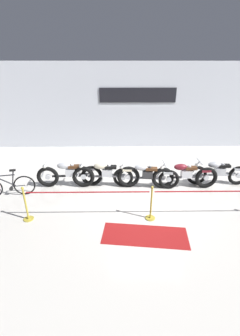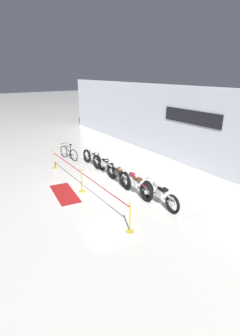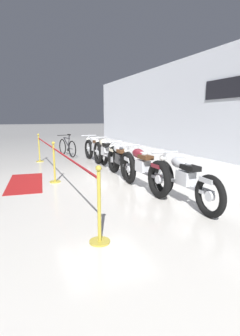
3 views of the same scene
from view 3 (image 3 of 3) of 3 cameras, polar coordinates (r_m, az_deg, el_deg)
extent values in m
plane|color=silver|center=(7.24, -3.67, -2.20)|extent=(120.00, 120.00, 0.00)
torus|color=black|center=(10.61, -6.79, 4.09)|extent=(0.78, 0.17, 0.77)
torus|color=black|center=(9.16, -3.64, 3.05)|extent=(0.78, 0.17, 0.77)
cylinder|color=silver|center=(10.61, -6.79, 4.09)|extent=(0.18, 0.09, 0.18)
cylinder|color=silver|center=(9.16, -3.64, 3.05)|extent=(0.18, 0.09, 0.18)
cylinder|color=silver|center=(10.66, -6.98, 5.65)|extent=(0.31, 0.07, 0.59)
cube|color=silver|center=(9.81, -5.24, 4.50)|extent=(0.37, 0.24, 0.26)
cylinder|color=silver|center=(9.83, -5.35, 5.68)|extent=(0.18, 0.12, 0.24)
cylinder|color=silver|center=(9.76, -5.18, 5.65)|extent=(0.18, 0.12, 0.24)
cylinder|color=silver|center=(9.60, -3.82, 3.54)|extent=(0.70, 0.10, 0.07)
cube|color=black|center=(9.88, -5.33, 3.73)|extent=(1.25, 0.11, 0.06)
ellipsoid|color=#B7BABF|center=(10.00, -5.73, 6.11)|extent=(0.47, 0.24, 0.22)
cube|color=#4C2D19|center=(9.67, -5.00, 5.72)|extent=(0.41, 0.22, 0.09)
cube|color=#B7BABF|center=(9.17, -3.78, 4.77)|extent=(0.33, 0.17, 0.08)
cylinder|color=silver|center=(10.54, -6.82, 7.05)|extent=(0.06, 0.62, 0.04)
sphere|color=silver|center=(10.62, -6.94, 6.32)|extent=(0.14, 0.14, 0.14)
torus|color=black|center=(9.40, -4.77, 3.32)|extent=(0.80, 0.16, 0.80)
torus|color=black|center=(7.90, -1.35, 1.89)|extent=(0.80, 0.16, 0.80)
cylinder|color=silver|center=(9.40, -4.77, 3.32)|extent=(0.19, 0.08, 0.18)
cylinder|color=silver|center=(7.90, -1.35, 1.89)|extent=(0.19, 0.08, 0.18)
cylinder|color=silver|center=(9.45, -4.96, 5.09)|extent=(0.30, 0.06, 0.59)
cube|color=silver|center=(8.57, -3.11, 3.68)|extent=(0.36, 0.23, 0.26)
cylinder|color=silver|center=(8.59, -3.22, 5.04)|extent=(0.18, 0.11, 0.24)
cylinder|color=silver|center=(8.51, -3.04, 4.98)|extent=(0.18, 0.11, 0.24)
cylinder|color=silver|center=(8.36, -1.53, 2.53)|extent=(0.70, 0.08, 0.07)
cube|color=#47474C|center=(8.64, -3.21, 2.80)|extent=(1.28, 0.09, 0.06)
ellipsoid|color=beige|center=(8.76, -3.62, 5.54)|extent=(0.46, 0.23, 0.22)
cube|color=black|center=(8.43, -2.84, 5.06)|extent=(0.40, 0.21, 0.09)
cube|color=beige|center=(7.90, -1.49, 3.94)|extent=(0.32, 0.17, 0.08)
cylinder|color=silver|center=(9.32, -4.79, 6.66)|extent=(0.05, 0.62, 0.04)
sphere|color=silver|center=(9.41, -4.92, 5.84)|extent=(0.14, 0.14, 0.14)
torus|color=black|center=(8.08, -1.71, 1.82)|extent=(0.73, 0.18, 0.72)
torus|color=black|center=(6.58, 2.08, -0.31)|extent=(0.73, 0.18, 0.72)
cylinder|color=silver|center=(8.08, -1.71, 1.82)|extent=(0.18, 0.10, 0.17)
cylinder|color=silver|center=(6.58, 2.08, -0.31)|extent=(0.18, 0.10, 0.17)
cylinder|color=silver|center=(8.13, -1.89, 3.89)|extent=(0.31, 0.09, 0.59)
cube|color=#2D2D30|center=(7.25, 0.11, 2.04)|extent=(0.38, 0.25, 0.26)
cylinder|color=#2D2D30|center=(7.26, 0.01, 3.65)|extent=(0.19, 0.13, 0.24)
cylinder|color=#2D2D30|center=(7.18, 0.21, 3.57)|extent=(0.19, 0.13, 0.24)
cylinder|color=silver|center=(7.04, 1.93, 0.60)|extent=(0.70, 0.14, 0.07)
cube|color=#47474C|center=(7.32, -0.01, 1.02)|extent=(1.28, 0.19, 0.06)
ellipsoid|color=#B7BABF|center=(7.43, -0.43, 4.29)|extent=(0.48, 0.26, 0.22)
cube|color=#4C2D19|center=(7.10, 0.42, 3.64)|extent=(0.42, 0.24, 0.09)
cube|color=#B7BABF|center=(6.58, 1.95, 1.98)|extent=(0.33, 0.19, 0.08)
cylinder|color=silver|center=(7.99, -1.69, 5.69)|extent=(0.10, 0.62, 0.04)
sphere|color=silver|center=(8.09, -1.84, 4.76)|extent=(0.14, 0.14, 0.14)
torus|color=black|center=(6.77, 1.69, 0.31)|extent=(0.79, 0.14, 0.79)
torus|color=black|center=(5.45, 8.46, -2.46)|extent=(0.79, 0.14, 0.79)
cylinder|color=silver|center=(6.77, 1.69, 0.31)|extent=(0.18, 0.08, 0.18)
cylinder|color=silver|center=(5.45, 8.46, -2.46)|extent=(0.18, 0.08, 0.18)
cylinder|color=silver|center=(6.81, 1.39, 2.78)|extent=(0.30, 0.06, 0.59)
cube|color=silver|center=(6.03, 4.95, 0.47)|extent=(0.36, 0.22, 0.26)
cylinder|color=silver|center=(6.03, 4.80, 2.41)|extent=(0.18, 0.11, 0.24)
cylinder|color=silver|center=(5.96, 5.17, 2.30)|extent=(0.18, 0.11, 0.24)
cylinder|color=silver|center=(5.86, 7.51, -1.27)|extent=(0.70, 0.07, 0.07)
cube|color=#47474C|center=(6.10, 4.71, -0.74)|extent=(1.23, 0.06, 0.06)
ellipsoid|color=maroon|center=(6.19, 3.99, 3.20)|extent=(0.46, 0.22, 0.22)
cube|color=#4C2D19|center=(5.88, 5.58, 2.37)|extent=(0.40, 0.20, 0.09)
cube|color=maroon|center=(5.43, 8.27, 0.48)|extent=(0.32, 0.16, 0.08)
cylinder|color=silver|center=(6.68, 1.79, 4.92)|extent=(0.04, 0.62, 0.04)
sphere|color=silver|center=(6.76, 1.50, 3.81)|extent=(0.14, 0.14, 0.14)
torus|color=black|center=(5.79, 9.47, -1.99)|extent=(0.73, 0.14, 0.73)
torus|color=black|center=(4.62, 18.97, -5.81)|extent=(0.73, 0.14, 0.73)
cylinder|color=silver|center=(5.79, 9.47, -1.99)|extent=(0.17, 0.09, 0.17)
cylinder|color=silver|center=(4.62, 18.97, -5.81)|extent=(0.17, 0.09, 0.17)
cylinder|color=silver|center=(5.81, 9.11, 0.91)|extent=(0.30, 0.07, 0.59)
cube|color=silver|center=(5.11, 14.07, -2.09)|extent=(0.37, 0.23, 0.26)
cylinder|color=silver|center=(5.10, 13.91, 0.19)|extent=(0.18, 0.12, 0.24)
cylinder|color=silver|center=(5.03, 14.45, 0.03)|extent=(0.18, 0.12, 0.24)
cylinder|color=silver|center=(4.99, 17.30, -4.22)|extent=(0.70, 0.09, 0.07)
cube|color=#ADAFB5|center=(5.18, 13.68, -3.49)|extent=(1.20, 0.10, 0.06)
ellipsoid|color=#B7BABF|center=(5.24, 12.76, 1.20)|extent=(0.47, 0.23, 0.22)
cube|color=black|center=(4.96, 15.05, 0.07)|extent=(0.41, 0.21, 0.09)
cube|color=#B7BABF|center=(4.59, 18.77, -2.54)|extent=(0.32, 0.17, 0.08)
cylinder|color=silver|center=(5.68, 9.75, 3.38)|extent=(0.06, 0.62, 0.04)
sphere|color=silver|center=(5.76, 9.29, 2.10)|extent=(0.14, 0.14, 0.14)
torus|color=black|center=(12.02, -12.39, 4.53)|extent=(0.69, 0.19, 0.69)
torus|color=black|center=(11.09, -10.35, 4.08)|extent=(0.69, 0.19, 0.69)
cylinder|color=black|center=(11.58, -11.55, 5.42)|extent=(0.59, 0.16, 0.43)
cylinder|color=black|center=(11.51, -11.49, 6.39)|extent=(0.55, 0.15, 0.04)
cylinder|color=black|center=(11.34, -11.06, 5.73)|extent=(0.15, 0.07, 0.55)
cube|color=black|center=(11.28, -11.03, 7.13)|extent=(0.19, 0.12, 0.05)
cylinder|color=black|center=(11.28, -10.79, 4.17)|extent=(0.45, 0.12, 0.03)
cylinder|color=black|center=(11.92, -12.38, 6.99)|extent=(0.13, 0.48, 0.03)
cylinder|color=black|center=(11.49, -11.24, 3.88)|extent=(0.13, 0.07, 0.12)
cylinder|color=gold|center=(10.36, -17.04, 1.42)|extent=(0.28, 0.28, 0.03)
cylinder|color=gold|center=(10.29, -17.19, 4.09)|extent=(0.05, 0.05, 0.95)
sphere|color=gold|center=(10.25, -17.35, 6.95)|extent=(0.08, 0.08, 0.08)
cylinder|color=maroon|center=(8.54, -16.09, 5.39)|extent=(3.33, 0.04, 0.04)
cylinder|color=maroon|center=(5.07, -11.10, 2.04)|extent=(3.45, 0.04, 0.04)
cylinder|color=gold|center=(6.98, -13.93, -2.91)|extent=(0.28, 0.28, 0.03)
cylinder|color=gold|center=(6.88, -14.12, 1.03)|extent=(0.05, 0.05, 0.95)
sphere|color=gold|center=(6.81, -14.32, 5.30)|extent=(0.08, 0.08, 0.08)
cylinder|color=gold|center=(3.66, -4.44, -15.66)|extent=(0.28, 0.28, 0.03)
cylinder|color=gold|center=(3.47, -4.56, -8.44)|extent=(0.05, 0.05, 0.95)
sphere|color=gold|center=(3.33, -4.69, -0.06)|extent=(0.08, 0.08, 0.08)
cube|color=maroon|center=(7.14, -19.89, -3.01)|extent=(2.27, 1.07, 0.01)
camera|label=1|loc=(9.03, -54.84, 21.55)|focal=24.00mm
camera|label=2|loc=(5.33, -157.24, 27.18)|focal=28.00mm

